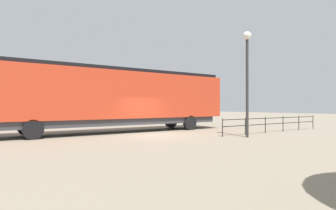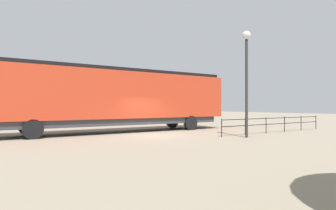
{
  "view_description": "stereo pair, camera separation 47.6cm",
  "coord_description": "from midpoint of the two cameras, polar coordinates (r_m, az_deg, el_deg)",
  "views": [
    {
      "loc": [
        14.81,
        -9.1,
        1.82
      ],
      "look_at": [
        -0.92,
        1.62,
        1.91
      ],
      "focal_mm": 29.54,
      "sensor_mm": 36.0,
      "label": 1
    },
    {
      "loc": [
        15.07,
        -8.7,
        1.82
      ],
      "look_at": [
        -0.92,
        1.62,
        1.91
      ],
      "focal_mm": 29.54,
      "sensor_mm": 36.0,
      "label": 2
    }
  ],
  "objects": [
    {
      "name": "ground_plane",
      "position": [
        17.48,
        -3.49,
        -6.24
      ],
      "size": [
        120.0,
        120.0,
        0.0
      ],
      "primitive_type": "plane",
      "color": "gray"
    },
    {
      "name": "locomotive",
      "position": [
        19.77,
        -9.88,
        1.59
      ],
      "size": [
        2.83,
        17.11,
        4.4
      ],
      "color": "red",
      "rests_on": "ground_plane"
    },
    {
      "name": "lamp_post",
      "position": [
        16.99,
        15.24,
        8.13
      ],
      "size": [
        0.5,
        0.5,
        6.22
      ],
      "color": "#2D2D2D",
      "rests_on": "ground_plane"
    },
    {
      "name": "platform_fence",
      "position": [
        20.66,
        20.49,
        -3.31
      ],
      "size": [
        0.05,
        10.23,
        1.09
      ],
      "color": "black",
      "rests_on": "ground_plane"
    }
  ]
}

